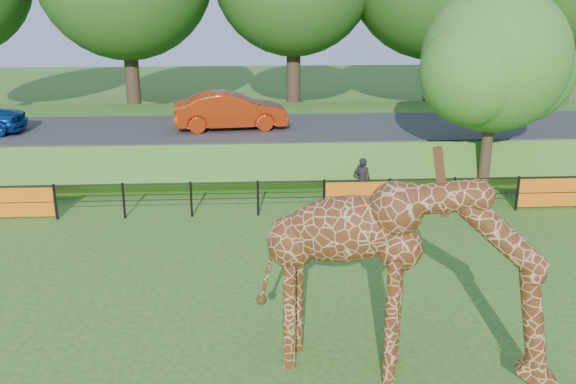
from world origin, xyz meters
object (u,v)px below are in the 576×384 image
giraffe (405,278)px  car_red (231,111)px  visitor (362,180)px  tree_east (497,65)px

giraffe → car_red: (-3.38, 14.17, 0.25)m
car_red → visitor: size_ratio=2.92×
visitor → tree_east: size_ratio=0.22×
car_red → giraffe: bearing=-172.8°
giraffe → tree_east: (5.15, 10.04, 2.40)m
giraffe → tree_east: tree_east is taller
visitor → giraffe: bearing=101.5°
car_red → visitor: bearing=-143.7°
visitor → tree_east: tree_east is taller
car_red → tree_east: tree_east is taller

